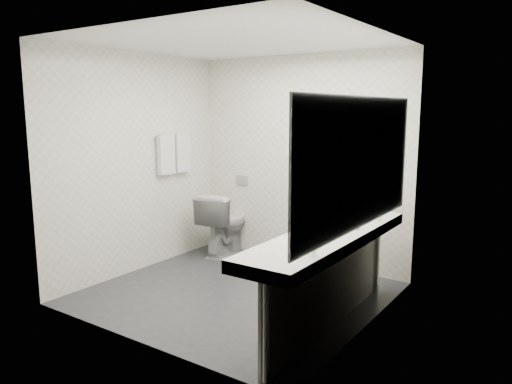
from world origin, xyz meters
The scene contains 30 objects.
floor centered at (0.00, 0.00, 0.00)m, with size 2.80×2.80×0.00m, color #28292E.
ceiling centered at (0.00, 0.00, 2.50)m, with size 2.80×2.80×0.00m, color white.
wall_back centered at (0.00, 1.30, 1.25)m, with size 2.80×2.80×0.00m, color silver.
wall_front centered at (0.00, -1.30, 1.25)m, with size 2.80×2.80×0.00m, color silver.
wall_left centered at (-1.40, 0.00, 1.25)m, with size 2.60×2.60×0.00m, color silver.
wall_right centered at (1.40, 0.00, 1.25)m, with size 2.60×2.60×0.00m, color silver.
vanity_counter centered at (1.12, -0.20, 0.80)m, with size 0.55×2.20×0.10m, color white.
vanity_panel centered at (1.15, -0.20, 0.38)m, with size 0.03×2.15×0.75m, color gray.
vanity_post_near centered at (1.18, -1.24, 0.38)m, with size 0.06×0.06×0.75m, color silver.
vanity_post_far centered at (1.18, 0.84, 0.38)m, with size 0.06×0.06×0.75m, color silver.
mirror centered at (1.39, -0.20, 1.45)m, with size 0.02×2.20×1.05m, color #B2BCC6.
basin_near centered at (1.12, -0.85, 0.83)m, with size 0.40×0.31×0.05m, color white.
basin_far centered at (1.12, 0.45, 0.83)m, with size 0.40×0.31×0.05m, color white.
faucet_near centered at (1.32, -0.85, 0.92)m, with size 0.04×0.04×0.15m, color silver.
faucet_far centered at (1.32, 0.45, 0.92)m, with size 0.04×0.04×0.15m, color silver.
soap_bottle_a centered at (1.16, -0.13, 0.90)m, with size 0.05×0.05×0.10m, color silver.
glass_left centered at (1.27, 0.04, 0.91)m, with size 0.06×0.06×0.12m, color silver.
glass_right centered at (1.23, 0.22, 0.90)m, with size 0.06×0.06×0.11m, color silver.
toilet centered at (-0.95, 1.03, 0.41)m, with size 0.46×0.80×0.81m, color white.
flush_plate centered at (-0.85, 1.29, 0.95)m, with size 0.18×0.02×0.12m, color #B2B5BA.
pedal_bin centered at (0.19, 1.04, 0.13)m, with size 0.19×0.19×0.26m, color #B2B5BA.
bin_lid centered at (0.19, 1.04, 0.27)m, with size 0.19×0.19×0.01m, color #B2B5BA.
towel_rail centered at (-1.35, 0.55, 1.55)m, with size 0.02×0.02×0.62m, color silver.
towel_near centered at (-1.34, 0.41, 1.33)m, with size 0.07×0.24×0.48m, color silver.
towel_far centered at (-1.34, 0.69, 1.33)m, with size 0.07×0.24×0.48m, color silver.
dryer_cradle centered at (0.25, 1.27, 1.50)m, with size 0.10×0.04×0.14m, color gray.
dryer_barrel centered at (0.25, 1.20, 1.53)m, with size 0.08×0.08×0.14m, color gray.
dryer_cord centered at (0.25, 1.26, 1.25)m, with size 0.02×0.02×0.35m, color black.
switch_plate_a centered at (-0.15, 1.29, 1.35)m, with size 0.09×0.02×0.09m, color white.
switch_plate_b centered at (0.55, 1.29, 1.35)m, with size 0.09×0.02×0.09m, color white.
Camera 1 is at (2.86, -3.83, 1.88)m, focal length 34.23 mm.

